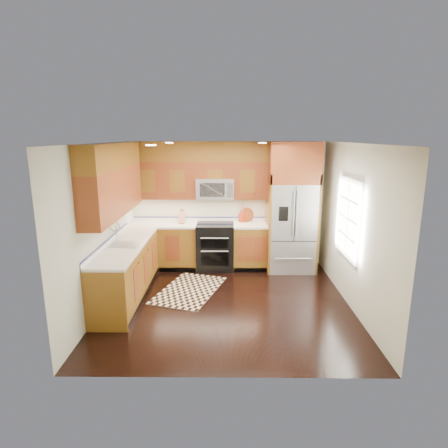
{
  "coord_description": "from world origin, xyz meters",
  "views": [
    {
      "loc": [
        0.01,
        -5.77,
        2.71
      ],
      "look_at": [
        -0.06,
        0.6,
        1.2
      ],
      "focal_mm": 30.0,
      "sensor_mm": 36.0,
      "label": 1
    }
  ],
  "objects_px": {
    "knife_block": "(182,217)",
    "utensil_crock": "(242,216)",
    "refrigerator": "(292,207)",
    "range": "(215,246)",
    "rug": "(189,290)"
  },
  "relations": [
    {
      "from": "range",
      "to": "utensil_crock",
      "type": "bearing_deg",
      "value": 22.75
    },
    {
      "from": "range",
      "to": "knife_block",
      "type": "relative_size",
      "value": 3.13
    },
    {
      "from": "refrigerator",
      "to": "range",
      "type": "bearing_deg",
      "value": 178.6
    },
    {
      "from": "refrigerator",
      "to": "knife_block",
      "type": "xyz_separation_m",
      "value": [
        -2.24,
        0.15,
        -0.24
      ]
    },
    {
      "from": "utensil_crock",
      "to": "range",
      "type": "bearing_deg",
      "value": -157.25
    },
    {
      "from": "range",
      "to": "utensil_crock",
      "type": "relative_size",
      "value": 2.47
    },
    {
      "from": "refrigerator",
      "to": "rug",
      "type": "relative_size",
      "value": 1.7
    },
    {
      "from": "rug",
      "to": "utensil_crock",
      "type": "relative_size",
      "value": 3.99
    },
    {
      "from": "knife_block",
      "to": "utensil_crock",
      "type": "xyz_separation_m",
      "value": [
        1.24,
        0.12,
        0.01
      ]
    },
    {
      "from": "refrigerator",
      "to": "utensil_crock",
      "type": "xyz_separation_m",
      "value": [
        -1.0,
        0.27,
        -0.23
      ]
    },
    {
      "from": "refrigerator",
      "to": "knife_block",
      "type": "distance_m",
      "value": 2.26
    },
    {
      "from": "rug",
      "to": "utensil_crock",
      "type": "height_order",
      "value": "utensil_crock"
    },
    {
      "from": "range",
      "to": "utensil_crock",
      "type": "xyz_separation_m",
      "value": [
        0.55,
        0.23,
        0.6
      ]
    },
    {
      "from": "knife_block",
      "to": "range",
      "type": "bearing_deg",
      "value": -8.85
    },
    {
      "from": "rug",
      "to": "refrigerator",
      "type": "bearing_deg",
      "value": 47.43
    }
  ]
}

